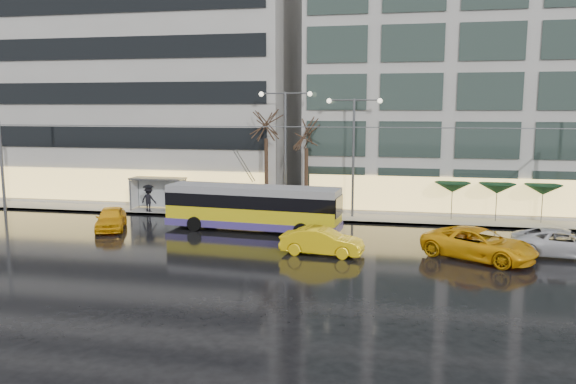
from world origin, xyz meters
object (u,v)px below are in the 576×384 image
(trolleybus, at_px, (253,209))
(street_lamp_near, at_px, (285,136))
(bus_shelter, at_px, (154,186))
(taxi_a, at_px, (111,218))

(trolleybus, distance_m, street_lamp_near, 7.18)
(bus_shelter, height_order, street_lamp_near, street_lamp_near)
(bus_shelter, xyz_separation_m, taxi_a, (-0.04, -6.81, -1.21))
(trolleybus, bearing_deg, taxi_a, -171.04)
(street_lamp_near, xyz_separation_m, taxi_a, (-10.42, -6.92, -5.24))
(bus_shelter, relative_size, taxi_a, 0.95)
(trolleybus, bearing_deg, bus_shelter, 150.11)
(street_lamp_near, bearing_deg, bus_shelter, -179.37)
(bus_shelter, height_order, taxi_a, bus_shelter)
(taxi_a, bearing_deg, street_lamp_near, 11.33)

